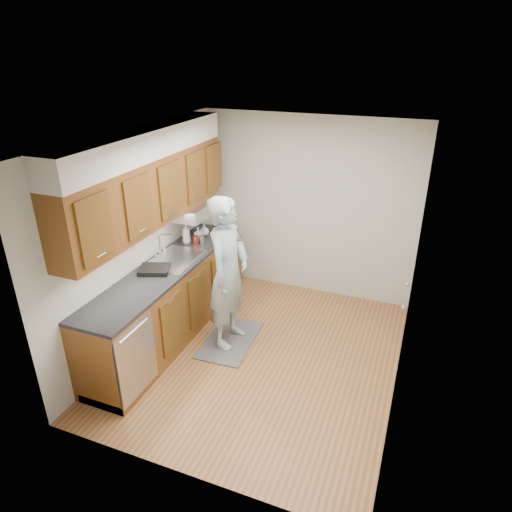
{
  "coord_description": "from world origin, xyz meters",
  "views": [
    {
      "loc": [
        1.52,
        -4.05,
        3.3
      ],
      "look_at": [
        -0.17,
        0.25,
        1.14
      ],
      "focal_mm": 32.0,
      "sensor_mm": 36.0,
      "label": 1
    }
  ],
  "objects_px": {
    "steel_can": "(202,240)",
    "dish_rack": "(154,269)",
    "soap_bottle_a": "(186,233)",
    "soap_bottle_c": "(204,230)",
    "soap_bottle_b": "(198,234)",
    "soda_can": "(196,240)",
    "person": "(228,264)"
  },
  "relations": [
    {
      "from": "soap_bottle_b",
      "to": "dish_rack",
      "type": "bearing_deg",
      "value": -92.5
    },
    {
      "from": "soda_can",
      "to": "steel_can",
      "type": "relative_size",
      "value": 1.04
    },
    {
      "from": "soap_bottle_c",
      "to": "person",
      "type": "bearing_deg",
      "value": -49.48
    },
    {
      "from": "soap_bottle_a",
      "to": "soap_bottle_b",
      "type": "height_order",
      "value": "soap_bottle_a"
    },
    {
      "from": "soap_bottle_a",
      "to": "person",
      "type": "bearing_deg",
      "value": -34.03
    },
    {
      "from": "soap_bottle_b",
      "to": "steel_can",
      "type": "xyz_separation_m",
      "value": [
        0.09,
        -0.09,
        -0.03
      ]
    },
    {
      "from": "soap_bottle_a",
      "to": "steel_can",
      "type": "distance_m",
      "value": 0.23
    },
    {
      "from": "soap_bottle_c",
      "to": "soap_bottle_a",
      "type": "bearing_deg",
      "value": -108.71
    },
    {
      "from": "steel_can",
      "to": "soap_bottle_a",
      "type": "bearing_deg",
      "value": -172.33
    },
    {
      "from": "soda_can",
      "to": "steel_can",
      "type": "xyz_separation_m",
      "value": [
        0.06,
        0.05,
        -0.0
      ]
    },
    {
      "from": "soda_can",
      "to": "dish_rack",
      "type": "height_order",
      "value": "soda_can"
    },
    {
      "from": "soap_bottle_a",
      "to": "steel_can",
      "type": "bearing_deg",
      "value": 7.67
    },
    {
      "from": "dish_rack",
      "to": "soap_bottle_a",
      "type": "bearing_deg",
      "value": 74.2
    },
    {
      "from": "soap_bottle_c",
      "to": "steel_can",
      "type": "distance_m",
      "value": 0.3
    },
    {
      "from": "soap_bottle_a",
      "to": "soap_bottle_c",
      "type": "distance_m",
      "value": 0.33
    },
    {
      "from": "soda_can",
      "to": "steel_can",
      "type": "distance_m",
      "value": 0.08
    },
    {
      "from": "soap_bottle_c",
      "to": "steel_can",
      "type": "height_order",
      "value": "soap_bottle_c"
    },
    {
      "from": "person",
      "to": "soda_can",
      "type": "bearing_deg",
      "value": 53.41
    },
    {
      "from": "person",
      "to": "soap_bottle_a",
      "type": "height_order",
      "value": "person"
    },
    {
      "from": "soap_bottle_c",
      "to": "dish_rack",
      "type": "relative_size",
      "value": 0.48
    },
    {
      "from": "soap_bottle_a",
      "to": "soap_bottle_c",
      "type": "relative_size",
      "value": 1.71
    },
    {
      "from": "soap_bottle_b",
      "to": "soap_bottle_c",
      "type": "bearing_deg",
      "value": 93.42
    },
    {
      "from": "soap_bottle_c",
      "to": "dish_rack",
      "type": "distance_m",
      "value": 1.18
    },
    {
      "from": "dish_rack",
      "to": "soap_bottle_b",
      "type": "bearing_deg",
      "value": 67.0
    },
    {
      "from": "soap_bottle_c",
      "to": "steel_can",
      "type": "xyz_separation_m",
      "value": [
        0.11,
        -0.28,
        -0.02
      ]
    },
    {
      "from": "person",
      "to": "steel_can",
      "type": "relative_size",
      "value": 18.1
    },
    {
      "from": "person",
      "to": "soap_bottle_c",
      "type": "xyz_separation_m",
      "value": [
        -0.76,
        0.89,
        -0.03
      ]
    },
    {
      "from": "steel_can",
      "to": "dish_rack",
      "type": "height_order",
      "value": "steel_can"
    },
    {
      "from": "person",
      "to": "soap_bottle_a",
      "type": "relative_size",
      "value": 7.54
    },
    {
      "from": "person",
      "to": "dish_rack",
      "type": "height_order",
      "value": "person"
    },
    {
      "from": "soap_bottle_a",
      "to": "soap_bottle_c",
      "type": "xyz_separation_m",
      "value": [
        0.1,
        0.31,
        -0.06
      ]
    },
    {
      "from": "soap_bottle_b",
      "to": "soap_bottle_c",
      "type": "height_order",
      "value": "soap_bottle_b"
    }
  ]
}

